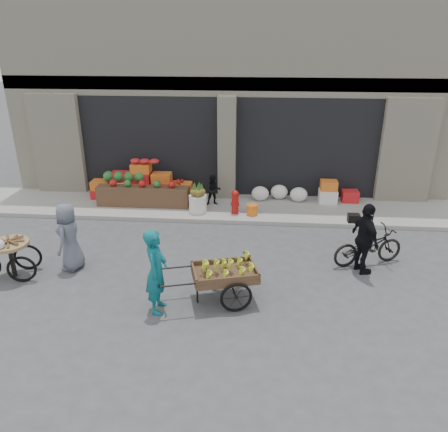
# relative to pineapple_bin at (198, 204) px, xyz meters

# --- Properties ---
(ground) EXTENTS (80.00, 80.00, 0.00)m
(ground) POSITION_rel_pineapple_bin_xyz_m (0.75, -3.60, -0.37)
(ground) COLOR #424244
(ground) RESTS_ON ground
(sidewalk) EXTENTS (18.00, 2.20, 0.12)m
(sidewalk) POSITION_rel_pineapple_bin_xyz_m (0.75, 0.50, -0.31)
(sidewalk) COLOR gray
(sidewalk) RESTS_ON ground
(building) EXTENTS (14.00, 6.45, 7.00)m
(building) POSITION_rel_pineapple_bin_xyz_m (0.75, 4.43, 3.00)
(building) COLOR beige
(building) RESTS_ON ground
(fruit_display) EXTENTS (3.10, 1.12, 1.24)m
(fruit_display) POSITION_rel_pineapple_bin_xyz_m (-1.73, 0.78, 0.30)
(fruit_display) COLOR red
(fruit_display) RESTS_ON sidewalk
(pineapple_bin) EXTENTS (0.52, 0.52, 0.50)m
(pineapple_bin) POSITION_rel_pineapple_bin_xyz_m (0.00, 0.00, 0.00)
(pineapple_bin) COLOR silver
(pineapple_bin) RESTS_ON sidewalk
(fire_hydrant) EXTENTS (0.22, 0.22, 0.71)m
(fire_hydrant) POSITION_rel_pineapple_bin_xyz_m (1.10, -0.05, 0.13)
(fire_hydrant) COLOR #A5140F
(fire_hydrant) RESTS_ON sidewalk
(orange_bucket) EXTENTS (0.32, 0.32, 0.30)m
(orange_bucket) POSITION_rel_pineapple_bin_xyz_m (1.60, -0.10, -0.10)
(orange_bucket) COLOR orange
(orange_bucket) RESTS_ON sidewalk
(right_bay_goods) EXTENTS (3.35, 0.60, 0.70)m
(right_bay_goods) POSITION_rel_pineapple_bin_xyz_m (3.36, 1.10, 0.04)
(right_bay_goods) COLOR silver
(right_bay_goods) RESTS_ON sidewalk
(seated_person) EXTENTS (0.51, 0.43, 0.93)m
(seated_person) POSITION_rel_pineapple_bin_xyz_m (0.40, 0.60, 0.21)
(seated_person) COLOR black
(seated_person) RESTS_ON sidewalk
(banana_cart) EXTENTS (2.29, 1.38, 0.90)m
(banana_cart) POSITION_rel_pineapple_bin_xyz_m (1.10, -4.38, 0.28)
(banana_cart) COLOR brown
(banana_cart) RESTS_ON ground
(vendor_woman) EXTENTS (0.42, 0.63, 1.71)m
(vendor_woman) POSITION_rel_pineapple_bin_xyz_m (-0.12, -4.81, 0.49)
(vendor_woman) COLOR #0E626C
(vendor_woman) RESTS_ON ground
(tricycle_cart) EXTENTS (1.46, 1.03, 0.95)m
(tricycle_cart) POSITION_rel_pineapple_bin_xyz_m (-3.59, -3.83, 0.20)
(tricycle_cart) COLOR #9E7F51
(tricycle_cart) RESTS_ON ground
(vendor_grey) EXTENTS (0.56, 0.81, 1.58)m
(vendor_grey) POSITION_rel_pineapple_bin_xyz_m (-2.44, -3.35, 0.42)
(vendor_grey) COLOR slate
(vendor_grey) RESTS_ON ground
(bicycle) EXTENTS (1.82, 1.12, 0.90)m
(bicycle) POSITION_rel_pineapple_bin_xyz_m (4.33, -2.60, 0.08)
(bicycle) COLOR black
(bicycle) RESTS_ON ground
(cyclist) EXTENTS (0.69, 1.04, 1.65)m
(cyclist) POSITION_rel_pineapple_bin_xyz_m (4.13, -3.00, 0.45)
(cyclist) COLOR black
(cyclist) RESTS_ON ground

